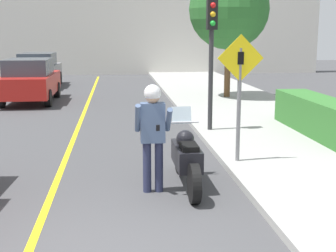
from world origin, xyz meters
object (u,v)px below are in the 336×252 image
parked_car_red (30,80)px  crossing_sign (240,86)px  street_tree (229,9)px  person_biker (153,126)px  traffic_light (212,40)px  motorcycle (186,158)px  parked_car_grey (39,70)px

parked_car_red → crossing_sign: bearing=-59.4°
street_tree → person_biker: bearing=-109.5°
street_tree → traffic_light: bearing=-107.1°
motorcycle → crossing_sign: (1.20, 1.07, 1.12)m
person_biker → parked_car_red: size_ratio=0.43×
person_biker → street_tree: (3.82, 10.79, 2.42)m
person_biker → parked_car_grey: person_biker is taller
crossing_sign → parked_car_grey: (-6.22, 15.06, -0.77)m
parked_car_grey → person_biker: bearing=-74.9°
street_tree → parked_car_grey: bearing=145.9°
traffic_light → parked_car_red: 8.85m
person_biker → parked_car_grey: (-4.43, 16.38, -0.27)m
street_tree → parked_car_grey: 10.32m
parked_car_red → person_biker: bearing=-70.4°
traffic_light → parked_car_red: size_ratio=0.80×
crossing_sign → traffic_light: bearing=88.9°
motorcycle → street_tree: 11.43m
traffic_light → person_biker: bearing=-112.8°
crossing_sign → motorcycle: bearing=-138.1°
motorcycle → traffic_light: traffic_light is taller
parked_car_grey → parked_car_red: bearing=-84.4°
motorcycle → street_tree: size_ratio=0.46×
parked_car_grey → motorcycle: bearing=-72.7°
traffic_light → street_tree: (1.97, 6.39, 1.08)m
motorcycle → traffic_light: (1.25, 4.15, 1.96)m
crossing_sign → street_tree: bearing=77.9°
parked_car_red → traffic_light: bearing=-48.7°
street_tree → crossing_sign: bearing=-102.1°
traffic_light → street_tree: bearing=72.9°
street_tree → parked_car_red: (-7.71, 0.14, -2.69)m
crossing_sign → traffic_light: size_ratio=0.74×
motorcycle → parked_car_grey: size_ratio=0.55×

